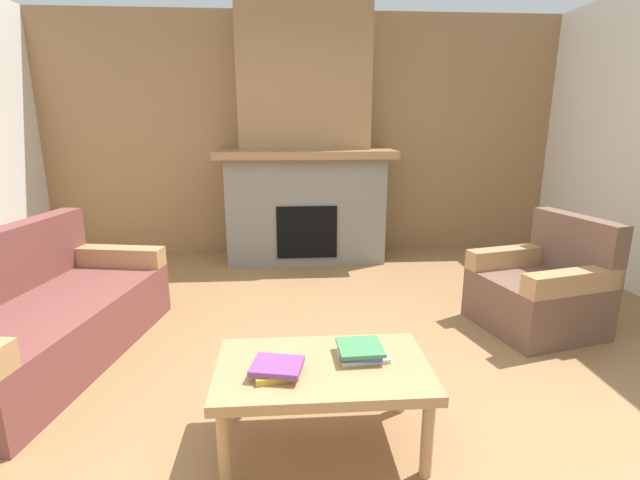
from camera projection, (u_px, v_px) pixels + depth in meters
name	position (u px, v px, depth m)	size (l,w,h in m)	color
ground	(324.00, 376.00, 2.88)	(9.00, 9.00, 0.00)	olive
wall_back_wood_panel	(303.00, 136.00, 5.44)	(6.00, 0.12, 2.70)	#997047
fireplace	(305.00, 155.00, 5.12)	(1.90, 0.82, 2.70)	gray
couch	(39.00, 320.00, 3.01)	(1.15, 1.92, 0.85)	brown
armchair	(542.00, 290.00, 3.50)	(0.92, 0.92, 0.85)	brown
coffee_table	(323.00, 375.00, 2.19)	(1.00, 0.60, 0.43)	tan
book_stack_near_edge	(276.00, 368.00, 2.09)	(0.26, 0.22, 0.06)	gold
book_stack_center	(361.00, 351.00, 2.23)	(0.24, 0.21, 0.06)	beige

